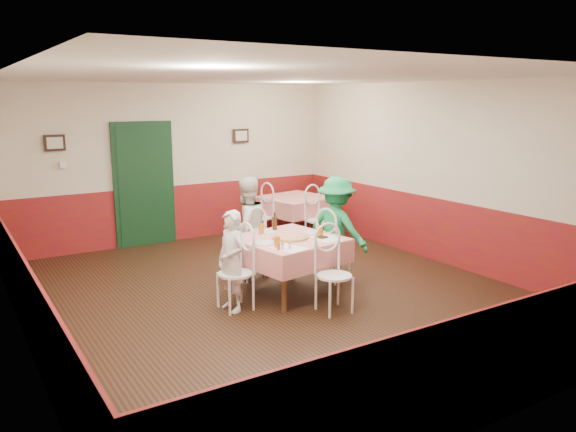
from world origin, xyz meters
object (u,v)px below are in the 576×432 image
chair_far (249,248)px  diner_right (336,229)px  chair_right (334,250)px  glass_c (261,229)px  chair_second_b (319,221)px  diner_left (231,261)px  chair_left (235,274)px  main_table (288,266)px  second_table (295,217)px  pizza (290,237)px  chair_near (334,276)px  diner_far (246,228)px  glass_a (277,242)px  chair_second_a (260,218)px  glass_b (320,231)px  wallet (323,237)px  beer_bottle (275,222)px

chair_far → diner_right: bearing=135.4°
chair_right → glass_c: (-1.02, 0.24, 0.38)m
chair_second_b → diner_left: bearing=-152.9°
chair_left → diner_right: (1.73, 0.27, 0.29)m
main_table → second_table: size_ratio=1.09×
pizza → diner_left: bearing=-173.3°
chair_near → chair_second_b: bearing=62.5°
chair_far → diner_left: 1.25m
chair_near → diner_far: size_ratio=0.61×
pizza → glass_c: bearing=115.6°
glass_a → diner_right: size_ratio=0.09×
diner_left → chair_second_a: bearing=136.3°
pizza → glass_a: (-0.38, -0.30, 0.05)m
chair_left → pizza: size_ratio=1.95×
chair_near → chair_second_b: same height
second_table → chair_second_b: size_ratio=1.24×
diner_left → chair_right: bearing=90.3°
chair_left → glass_b: size_ratio=6.33×
glass_c → wallet: glass_c is taller
chair_left → beer_bottle: bearing=121.8°
glass_c → wallet: bearing=-48.4°
beer_bottle → wallet: (0.31, -0.69, -0.11)m
glass_b → chair_far: bearing=117.3°
pizza → main_table: bearing=110.5°
main_table → diner_far: size_ratio=0.83×
second_table → diner_right: size_ratio=0.76×
glass_b → pizza: bearing=160.1°
glass_a → glass_c: glass_a is taller
beer_bottle → main_table: bearing=-97.8°
diner_left → wallet: bearing=76.3°
chair_second_a → glass_a: chair_second_a is taller
chair_near → chair_second_a: (0.89, 3.41, 0.00)m
main_table → chair_far: 0.85m
chair_far → pizza: (0.14, -0.87, 0.33)m
diner_left → chair_left: bearing=90.3°
chair_left → chair_near: (0.97, -0.71, 0.00)m
chair_second_a → diner_left: size_ratio=0.73×
diner_far → main_table: bearing=92.7°
second_table → diner_far: bearing=-138.6°
second_table → pizza: (-1.76, -2.61, 0.40)m
second_table → chair_far: bearing=-137.7°
beer_bottle → chair_near: bearing=-86.8°
chair_second_b → chair_left: bearing=-152.5°
pizza → diner_far: (-0.15, 0.92, -0.04)m
second_table → chair_second_a: 0.75m
pizza → wallet: (0.36, -0.22, -0.00)m
chair_left → diner_right: bearing=98.4°
glass_c → diner_left: size_ratio=0.11×
glass_b → diner_left: (-1.28, 0.03, -0.21)m
chair_near → glass_c: (-0.31, 1.22, 0.38)m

